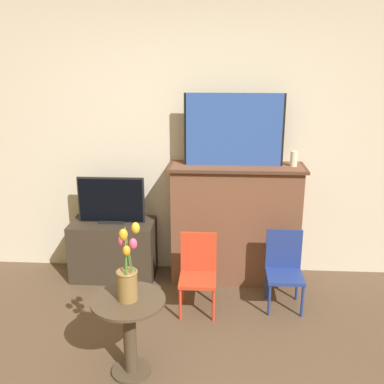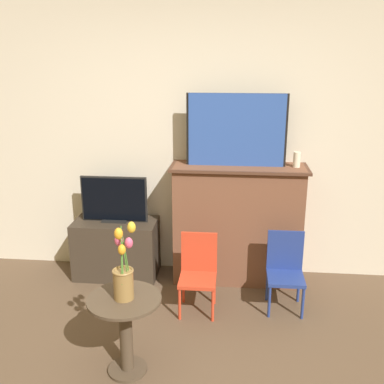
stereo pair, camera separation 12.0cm
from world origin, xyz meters
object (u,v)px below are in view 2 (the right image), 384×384
Objects in this scene: tv_monitor at (114,200)px; chair_red at (198,270)px; chair_blue at (285,268)px; vase_tulips at (123,273)px; painting at (236,130)px.

tv_monitor is 1.08m from chair_red.
chair_red is (0.84, -0.53, -0.41)m from tv_monitor.
chair_red is at bearing -171.67° from chair_blue.
vase_tulips reaches higher than chair_red.
vase_tulips is at bearing -72.70° from tv_monitor.
painting is at bearing 133.70° from chair_blue.
tv_monitor is 0.95× the size of chair_red.
chair_blue is (0.73, 0.11, 0.00)m from chair_red.
chair_blue is (0.44, -0.46, -1.08)m from painting.
tv_monitor is at bearing -178.03° from painting.
vase_tulips is at bearing -139.94° from chair_blue.
painting is 1.35× the size of chair_blue.
painting is 1.26m from chair_red.
tv_monitor is (-1.13, -0.04, -0.67)m from painting.
vase_tulips is at bearing -115.75° from chair_red.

